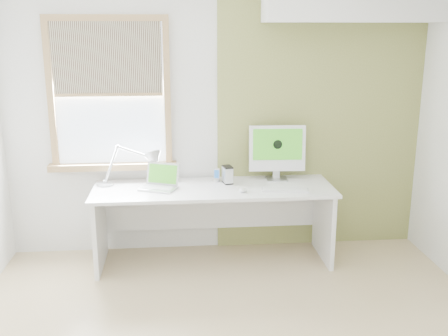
{
  "coord_description": "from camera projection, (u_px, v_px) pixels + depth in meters",
  "views": [
    {
      "loc": [
        -0.39,
        -3.19,
        2.13
      ],
      "look_at": [
        0.0,
        1.05,
        1.0
      ],
      "focal_mm": 41.97,
      "sensor_mm": 36.0,
      "label": 1
    }
  ],
  "objects": [
    {
      "name": "desk_lamp",
      "position": [
        145.0,
        163.0,
        4.87
      ],
      "size": [
        0.68,
        0.27,
        0.38
      ],
      "color": "#B1B4B6",
      "rests_on": "desk"
    },
    {
      "name": "mouse",
      "position": [
        243.0,
        190.0,
        4.66
      ],
      "size": [
        0.09,
        0.12,
        0.03
      ],
      "primitive_type": "ellipsoid",
      "rotation": [
        0.0,
        0.0,
        -0.32
      ],
      "color": "white",
      "rests_on": "desk"
    },
    {
      "name": "external_drive",
      "position": [
        227.0,
        175.0,
        4.9
      ],
      "size": [
        0.1,
        0.14,
        0.16
      ],
      "color": "#B1B4B6",
      "rests_on": "desk"
    },
    {
      "name": "laptop",
      "position": [
        160.0,
        182.0,
        4.76
      ],
      "size": [
        0.38,
        0.35,
        0.22
      ],
      "color": "#B1B4B6",
      "rests_on": "desk"
    },
    {
      "name": "accent_wall",
      "position": [
        320.0,
        118.0,
        5.08
      ],
      "size": [
        2.0,
        0.02,
        2.6
      ],
      "primitive_type": "cube",
      "color": "olive",
      "rests_on": "room"
    },
    {
      "name": "keyboard",
      "position": [
        285.0,
        190.0,
        4.69
      ],
      "size": [
        0.44,
        0.19,
        0.02
      ],
      "color": "white",
      "rests_on": "desk"
    },
    {
      "name": "window",
      "position": [
        109.0,
        95.0,
        4.82
      ],
      "size": [
        1.2,
        0.14,
        1.42
      ],
      "color": "#957348",
      "rests_on": "room"
    },
    {
      "name": "room",
      "position": [
        239.0,
        165.0,
        3.32
      ],
      "size": [
        4.04,
        3.54,
        2.64
      ],
      "color": "tan",
      "rests_on": "ground"
    },
    {
      "name": "imac",
      "position": [
        277.0,
        149.0,
        4.98
      ],
      "size": [
        0.54,
        0.18,
        0.52
      ],
      "color": "#B1B4B6",
      "rests_on": "desk"
    },
    {
      "name": "desk",
      "position": [
        213.0,
        205.0,
        4.9
      ],
      "size": [
        2.2,
        0.7,
        0.73
      ],
      "color": "white",
      "rests_on": "room"
    },
    {
      "name": "phone_dock",
      "position": [
        217.0,
        178.0,
        4.97
      ],
      "size": [
        0.08,
        0.08,
        0.13
      ],
      "color": "#B1B4B6",
      "rests_on": "desk"
    }
  ]
}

